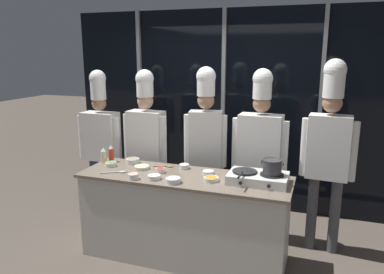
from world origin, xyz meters
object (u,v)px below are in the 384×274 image
Objects in this scene: prep_bowl_onion at (154,177)px; prep_bowl_shrimp at (133,176)px; prep_bowl_bean_sprouts at (173,180)px; chef_head at (101,136)px; prep_bowl_mushrooms at (133,161)px; chef_line at (206,135)px; chef_pastry at (260,145)px; prep_bowl_bell_pepper at (160,170)px; serving_spoon_solid at (119,172)px; prep_bowl_scallions at (111,164)px; prep_bowl_ginger at (142,167)px; stock_pot at (272,166)px; squeeze_bottle_oil at (104,156)px; frying_pan at (245,170)px; prep_bowl_rice at (208,172)px; serving_spoon_slotted at (167,166)px; portable_stove at (258,178)px; squeeze_bottle_chili at (111,154)px; prep_bowl_garlic at (184,166)px; prep_bowl_carrots at (211,179)px; chef_sous at (146,137)px; chef_apprentice at (329,143)px.

prep_bowl_shrimp is at bearing -161.21° from prep_bowl_onion.
prep_bowl_bean_sprouts is 1.64m from chef_head.
chef_line reaches higher than prep_bowl_mushrooms.
prep_bowl_bell_pepper is at bearing 39.05° from chef_pastry.
prep_bowl_scallions is at bearing 140.99° from serving_spoon_solid.
chef_line is at bearing 48.33° from prep_bowl_ginger.
stock_pot is at bearing 13.12° from prep_bowl_shrimp.
squeeze_bottle_oil is 0.09× the size of chef_line.
frying_pan is 1.09m from prep_bowl_shrimp.
prep_bowl_shrimp is at bearing -148.49° from prep_bowl_rice.
serving_spoon_slotted is (-0.01, 0.21, -0.02)m from prep_bowl_bell_pepper.
portable_stove is 2.22× the size of serving_spoon_solid.
squeeze_bottle_chili is at bearing 177.12° from prep_bowl_rice.
prep_bowl_garlic is 0.45m from prep_bowl_onion.
portable_stove is 1.76m from squeeze_bottle_oil.
prep_bowl_shrimp is 0.05× the size of chef_head.
prep_bowl_garlic reaches higher than serving_spoon_slotted.
chef_line is (0.26, 0.86, 0.26)m from prep_bowl_onion.
squeeze_bottle_chili is at bearing 133.17° from chef_head.
prep_bowl_bean_sprouts is at bearing -153.33° from prep_bowl_carrots.
prep_bowl_bean_sprouts is at bearing 132.09° from chef_sous.
prep_bowl_carrots is at bearing 15.13° from prep_bowl_shrimp.
prep_bowl_scallions is at bearing -179.96° from frying_pan.
prep_bowl_mushrooms is at bearing 21.93° from chef_pastry.
chef_pastry reaches higher than portable_stove.
prep_bowl_garlic reaches higher than prep_bowl_rice.
squeeze_bottle_chili is 0.10× the size of chef_line.
squeeze_bottle_chili is 1.11m from chef_line.
prep_bowl_bell_pepper is (-0.57, 0.07, 0.01)m from prep_bowl_carrots.
prep_bowl_ginger is 0.73m from prep_bowl_rice.
prep_bowl_ginger is (0.51, -0.06, -0.06)m from squeeze_bottle_oil.
prep_bowl_ginger is (-0.43, -0.16, -0.01)m from prep_bowl_garlic.
serving_spoon_solid is at bearing 132.71° from chef_head.
squeeze_bottle_oil is 1.43× the size of prep_bowl_scallions.
squeeze_bottle_oil is 0.78× the size of serving_spoon_slotted.
squeeze_bottle_oil is 1.17× the size of prep_bowl_bean_sprouts.
serving_spoon_slotted is at bearing 16.84° from prep_bowl_scallions.
squeeze_bottle_chili is at bearing -177.97° from prep_bowl_garlic.
prep_bowl_bell_pepper is at bearing -12.85° from prep_bowl_ginger.
prep_bowl_carrots reaches higher than prep_bowl_ginger.
prep_bowl_shrimp is 2.04m from chef_apprentice.
chef_pastry reaches higher than serving_spoon_slotted.
chef_head is at bearing 161.48° from prep_bowl_garlic.
prep_bowl_shrimp is (0.44, -0.30, 0.01)m from prep_bowl_scallions.
frying_pan is at bearing -1.47° from prep_bowl_ginger.
prep_bowl_bell_pepper is 0.78m from chef_sous.
squeeze_bottle_oil is 0.84m from prep_bowl_onion.
frying_pan is 2.82× the size of prep_bowl_bean_sprouts.
chef_apprentice is at bearing 178.90° from chef_pastry.
prep_bowl_shrimp reaches higher than prep_bowl_garlic.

